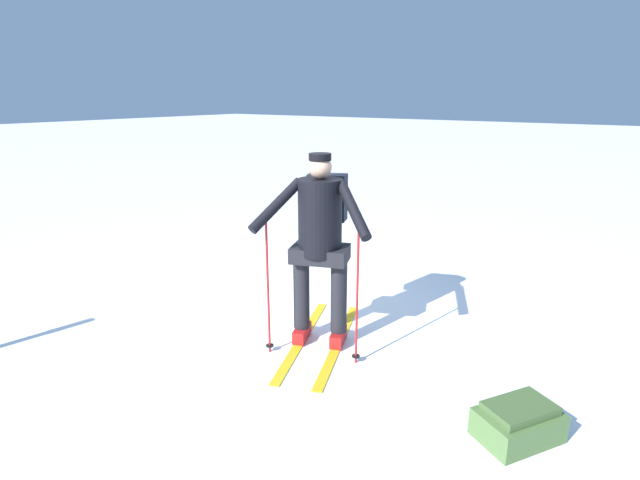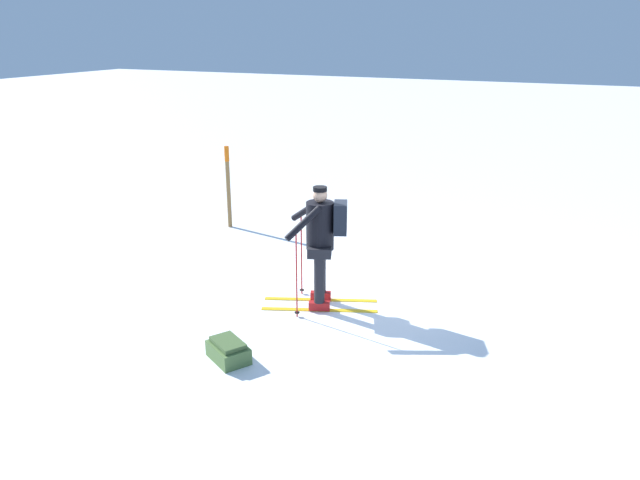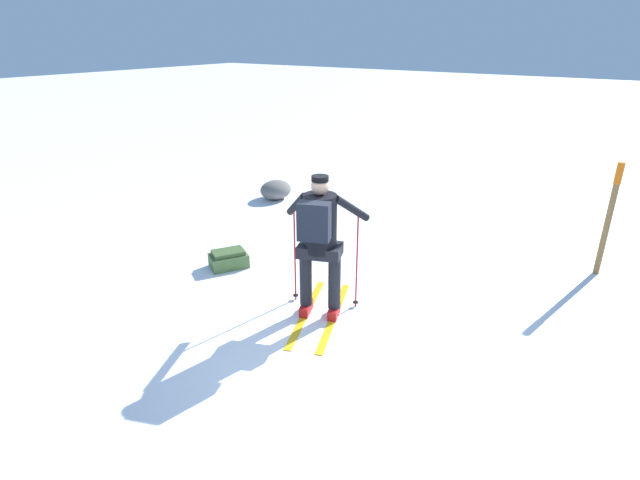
{
  "view_description": "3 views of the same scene",
  "coord_description": "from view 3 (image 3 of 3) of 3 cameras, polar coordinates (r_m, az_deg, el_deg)",
  "views": [
    {
      "loc": [
        3.93,
        3.05,
        2.27
      ],
      "look_at": [
        0.43,
        0.58,
        1.01
      ],
      "focal_mm": 28.0,
      "sensor_mm": 36.0,
      "label": 1
    },
    {
      "loc": [
        -3.01,
        8.15,
        3.86
      ],
      "look_at": [
        0.43,
        0.58,
        1.01
      ],
      "focal_mm": 35.0,
      "sensor_mm": 36.0,
      "label": 2
    },
    {
      "loc": [
        -4.01,
        -2.45,
        3.25
      ],
      "look_at": [
        0.43,
        0.58,
        1.01
      ],
      "focal_mm": 28.0,
      "sensor_mm": 36.0,
      "label": 3
    }
  ],
  "objects": [
    {
      "name": "ground_plane",
      "position": [
        5.71,
        2.48,
        -12.04
      ],
      "size": [
        80.0,
        80.0,
        0.0
      ],
      "primitive_type": "plane",
      "color": "white"
    },
    {
      "name": "skier",
      "position": [
        5.78,
        -0.06,
        0.37
      ],
      "size": [
        1.72,
        1.16,
        1.78
      ],
      "color": "gold",
      "rests_on": "ground_plane"
    },
    {
      "name": "dropped_backpack",
      "position": [
        7.56,
        -10.4,
        -2.17
      ],
      "size": [
        0.65,
        0.59,
        0.26
      ],
      "color": "#4C6B38",
      "rests_on": "ground_plane"
    },
    {
      "name": "trail_marker",
      "position": [
        8.0,
        30.24,
        2.83
      ],
      "size": [
        0.09,
        0.09,
        1.65
      ],
      "color": "olive",
      "rests_on": "ground_plane"
    },
    {
      "name": "rock_boulder",
      "position": [
        10.56,
        -5.08,
        5.75
      ],
      "size": [
        0.7,
        0.6,
        0.39
      ],
      "primitive_type": "ellipsoid",
      "color": "slate",
      "rests_on": "ground_plane"
    }
  ]
}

